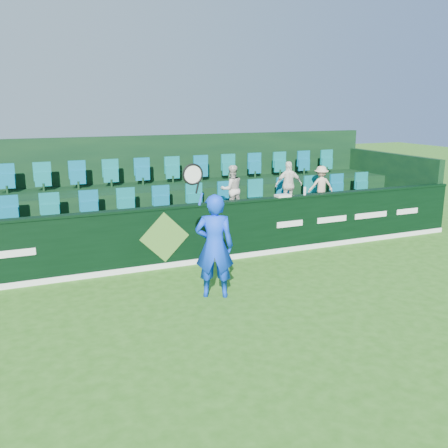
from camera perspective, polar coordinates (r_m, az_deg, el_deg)
name	(u,v)px	position (r m, az deg, el deg)	size (l,w,h in m)	color
ground	(241,346)	(7.61, 1.98, -13.78)	(60.00, 60.00, 0.00)	#296217
sponsor_hoarding	(163,237)	(10.88, -6.96, -1.51)	(16.00, 0.25, 1.35)	black
stand_tier_front	(150,237)	(11.98, -8.42, -1.50)	(16.00, 2.00, 0.80)	black
stand_tier_back	(132,211)	(13.72, -10.52, 1.43)	(16.00, 1.80, 1.30)	black
stand_rear	(127,188)	(14.04, -11.02, 4.04)	(16.00, 4.10, 2.60)	black
seat_row_front	(145,205)	(12.20, -9.02, 2.13)	(13.50, 0.50, 0.60)	#0A617E
seat_row_back	(128,175)	(13.84, -10.97, 5.51)	(13.50, 0.50, 0.60)	#0A617E
tennis_player	(214,245)	(9.09, -1.13, -2.47)	(1.08, 0.71, 2.55)	blue
spectator_left	(232,189)	(12.47, 0.88, 3.98)	(0.59, 0.46, 1.21)	beige
spectator_middle	(289,185)	(13.21, 7.40, 4.47)	(0.72, 0.30, 1.23)	white
spectator_right	(321,186)	(13.76, 11.01, 4.33)	(0.69, 0.39, 1.06)	beige
towel	(283,196)	(11.86, 6.74, 3.24)	(0.35, 0.23, 0.05)	silver
drinks_bottle	(305,191)	(12.16, 9.22, 3.76)	(0.06, 0.06, 0.20)	silver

